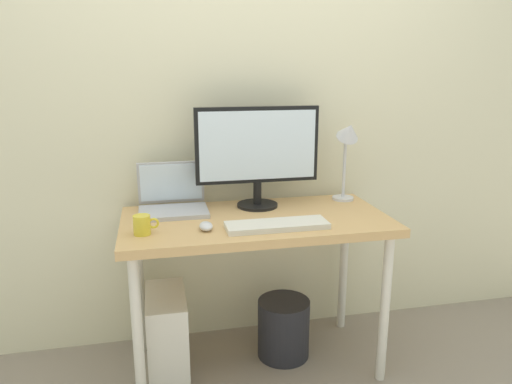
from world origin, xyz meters
TOP-DOWN VIEW (x-y plane):
  - ground_plane at (0.00, 0.00)m, footprint 6.00×6.00m
  - back_wall at (0.00, 0.36)m, footprint 4.40×0.04m
  - desk at (0.00, 0.00)m, footprint 1.21×0.61m
  - monitor at (0.04, 0.17)m, footprint 0.60×0.20m
  - laptop at (-0.37, 0.19)m, footprint 0.32×0.26m
  - desk_lamp at (0.51, 0.17)m, footprint 0.11×0.16m
  - keyboard at (0.06, -0.16)m, footprint 0.44×0.14m
  - mouse at (-0.24, -0.13)m, footprint 0.06×0.09m
  - coffee_mug at (-0.50, -0.13)m, footprint 0.11×0.07m
  - computer_tower at (-0.43, -0.01)m, footprint 0.18×0.36m
  - wastebasket at (0.15, 0.04)m, footprint 0.26×0.26m

SIDE VIEW (x-z plane):
  - ground_plane at x=0.00m, z-range 0.00..0.00m
  - wastebasket at x=0.15m, z-range 0.00..0.30m
  - computer_tower at x=-0.43m, z-range 0.00..0.42m
  - desk at x=0.00m, z-range 0.30..1.06m
  - keyboard at x=0.06m, z-range 0.76..0.78m
  - mouse at x=-0.24m, z-range 0.76..0.79m
  - coffee_mug at x=-0.50m, z-range 0.76..0.84m
  - laptop at x=-0.37m, z-range 0.70..0.93m
  - monitor at x=0.04m, z-range 0.80..1.28m
  - desk_lamp at x=0.51m, z-range 0.85..1.27m
  - back_wall at x=0.00m, z-range 0.00..2.60m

